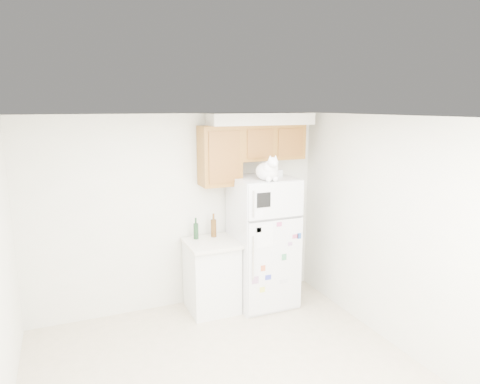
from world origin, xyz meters
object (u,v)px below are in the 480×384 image
base_counter (212,275)px  bottle_amber (214,225)px  storage_box_back (271,172)px  storage_box_front (275,173)px  bottle_green (196,228)px  cat (268,171)px  refrigerator (263,241)px

base_counter → bottle_amber: 0.64m
storage_box_back → bottle_amber: storage_box_back is taller
storage_box_front → bottle_green: storage_box_front is taller
base_counter → storage_box_front: bearing=-5.4°
storage_box_front → bottle_green: 1.24m
storage_box_front → bottle_amber: 1.04m
bottle_green → cat: bearing=-30.3°
cat → bottle_amber: 1.04m
refrigerator → bottle_green: 0.89m
refrigerator → storage_box_front: 0.91m
refrigerator → bottle_green: (-0.84, 0.24, 0.21)m
base_counter → cat: bearing=-24.6°
storage_box_back → bottle_green: 1.20m
refrigerator → cat: bearing=-101.9°
storage_box_back → bottle_green: (-0.97, 0.17, -0.69)m
cat → storage_box_back: (0.18, 0.29, -0.07)m
storage_box_back → bottle_amber: size_ratio=0.58×
storage_box_front → bottle_amber: size_ratio=0.48×
cat → storage_box_back: size_ratio=2.59×
refrigerator → storage_box_front: (0.16, -0.01, 0.89)m
storage_box_front → cat: bearing=-148.8°
base_counter → bottle_amber: bottle_amber is taller
storage_box_back → storage_box_front: storage_box_back is taller
cat → bottle_green: bearing=149.7°
refrigerator → storage_box_back: bearing=27.1°
refrigerator → bottle_amber: (-0.60, 0.24, 0.22)m
base_counter → storage_box_front: size_ratio=6.13×
storage_box_back → refrigerator: bearing=-128.0°
bottle_amber → cat: bearing=-39.6°
storage_box_back → bottle_green: size_ratio=0.65×
bottle_green → bottle_amber: size_ratio=0.89×
base_counter → storage_box_front: 1.54m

